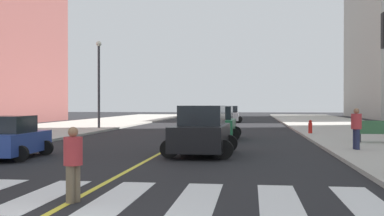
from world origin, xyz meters
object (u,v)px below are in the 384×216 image
(car_black_second, at_px, (202,132))
(car_blue_third, at_px, (12,138))
(car_green_fifth, at_px, (218,124))
(car_white_nearest, at_px, (206,114))
(fire_hydrant, at_px, (310,127))
(pedestrian_waiting_east, at_px, (356,127))
(car_silver_fourth, at_px, (231,115))
(pedestrian_crossing, at_px, (73,161))
(park_bench, at_px, (373,132))
(street_lamp, at_px, (99,76))

(car_black_second, bearing_deg, car_blue_third, 18.88)
(car_black_second, relative_size, car_green_fifth, 1.05)
(car_white_nearest, bearing_deg, fire_hydrant, -69.11)
(pedestrian_waiting_east, bearing_deg, car_silver_fourth, -4.11)
(fire_hydrant, bearing_deg, car_green_fifth, -145.52)
(car_white_nearest, bearing_deg, pedestrian_waiting_east, -73.69)
(car_blue_third, distance_m, fire_hydrant, 19.94)
(pedestrian_crossing, relative_size, pedestrian_waiting_east, 0.91)
(car_black_second, distance_m, car_green_fifth, 8.61)
(car_silver_fourth, bearing_deg, car_white_nearest, -61.06)
(park_bench, bearing_deg, car_green_fifth, 71.73)
(car_blue_third, distance_m, car_silver_fourth, 36.58)
(car_green_fifth, bearing_deg, pedestrian_waiting_east, 133.40)
(car_black_second, distance_m, park_bench, 9.92)
(car_white_nearest, xyz_separation_m, car_green_fifth, (3.73, -31.26, 0.07))
(fire_hydrant, bearing_deg, pedestrian_crossing, -109.00)
(car_silver_fourth, distance_m, street_lamp, 19.01)
(car_blue_third, xyz_separation_m, car_silver_fourth, (6.91, 35.92, 0.10))
(car_silver_fourth, xyz_separation_m, pedestrian_waiting_east, (6.88, -32.10, 0.26))
(car_black_second, distance_m, street_lamp, 21.14)
(car_white_nearest, height_order, pedestrian_waiting_east, pedestrian_waiting_east)
(car_silver_fourth, bearing_deg, park_bench, 107.28)
(pedestrian_crossing, bearing_deg, car_black_second, -165.18)
(park_bench, bearing_deg, car_white_nearest, 21.73)
(fire_hydrant, bearing_deg, car_silver_fourth, 106.69)
(car_white_nearest, relative_size, street_lamp, 0.57)
(car_green_fifth, bearing_deg, car_black_second, 90.17)
(fire_hydrant, bearing_deg, car_black_second, -115.29)
(car_silver_fourth, height_order, pedestrian_waiting_east, pedestrian_waiting_east)
(car_white_nearest, distance_m, pedestrian_crossing, 49.68)
(car_black_second, xyz_separation_m, car_blue_third, (-7.20, -2.26, -0.18))
(pedestrian_crossing, distance_m, fire_hydrant, 23.76)
(car_white_nearest, height_order, car_blue_third, car_white_nearest)
(street_lamp, bearing_deg, car_blue_third, -80.76)
(car_blue_third, height_order, street_lamp, street_lamp)
(car_black_second, distance_m, car_blue_third, 7.55)
(car_white_nearest, relative_size, pedestrian_waiting_east, 2.30)
(car_black_second, bearing_deg, car_silver_fourth, -88.01)
(car_black_second, xyz_separation_m, fire_hydrant, (5.99, 12.69, -0.38))
(car_blue_third, bearing_deg, car_green_fifth, 53.98)
(pedestrian_crossing, xyz_separation_m, fire_hydrant, (7.73, 22.46, -0.32))
(pedestrian_crossing, relative_size, fire_hydrant, 1.84)
(car_blue_third, bearing_deg, car_silver_fourth, 76.83)
(car_silver_fourth, distance_m, fire_hydrant, 21.90)
(fire_hydrant, bearing_deg, car_blue_third, -131.44)
(pedestrian_waiting_east, bearing_deg, park_bench, -39.41)
(car_green_fifth, bearing_deg, car_white_nearest, -82.67)
(car_black_second, height_order, car_blue_third, car_black_second)
(car_white_nearest, xyz_separation_m, street_lamp, (-6.83, -21.85, 3.55))
(park_bench, distance_m, pedestrian_crossing, 18.24)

